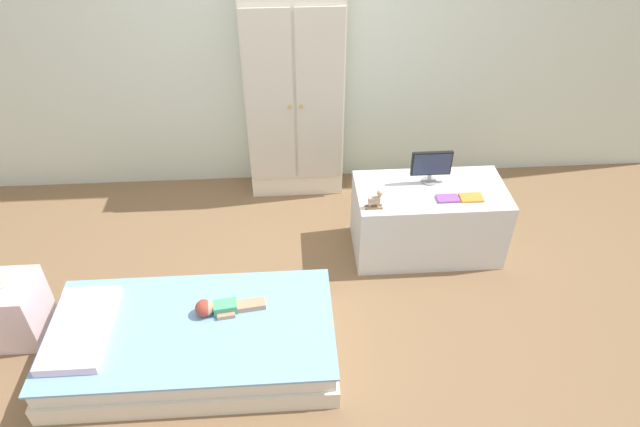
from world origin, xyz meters
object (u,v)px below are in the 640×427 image
tv_stand (427,220)px  book_orange (471,198)px  nightstand (13,310)px  tv_monitor (431,165)px  doll (217,307)px  rocking_horse_toy (376,199)px  wardrobe (295,97)px  book_purple (448,198)px  bed (194,340)px

tv_stand → book_orange: size_ratio=6.83×
nightstand → tv_monitor: size_ratio=1.51×
doll → tv_stand: (1.36, 0.73, -0.03)m
tv_stand → rocking_horse_toy: (-0.40, -0.17, 0.32)m
wardrobe → book_purple: bearing=-44.5°
nightstand → book_orange: (2.77, 0.49, 0.31)m
wardrobe → rocking_horse_toy: bearing=-64.5°
rocking_horse_toy → book_purple: (0.47, 0.05, -0.06)m
nightstand → book_purple: (2.62, 0.49, 0.31)m
tv_monitor → tv_stand: bearing=-89.2°
rocking_horse_toy → book_orange: (0.62, 0.05, -0.06)m
wardrobe → rocking_horse_toy: 1.10m
doll → bed: bearing=-146.5°
tv_monitor → rocking_horse_toy: bearing=-147.3°
tv_stand → wardrobe: bearing=136.9°
wardrobe → doll: bearing=-107.7°
rocking_horse_toy → book_purple: size_ratio=0.93×
tv_stand → rocking_horse_toy: rocking_horse_toy is taller
doll → tv_monitor: tv_monitor is taller
bed → doll: size_ratio=4.02×
doll → book_orange: book_orange is taller
wardrobe → tv_stand: size_ratio=1.60×
doll → tv_monitor: size_ratio=1.48×
rocking_horse_toy → tv_stand: bearing=22.9°
bed → book_orange: 1.90m
tv_monitor → book_orange: 0.33m
doll → tv_stand: bearing=28.4°
nightstand → wardrobe: wardrobe is taller
tv_stand → book_purple: book_purple is taller
book_orange → bed: bearing=-157.6°
bed → nightstand: size_ratio=3.95×
tv_stand → tv_monitor: tv_monitor is taller
bed → rocking_horse_toy: rocking_horse_toy is taller
tv_monitor → rocking_horse_toy: size_ratio=2.03×
bed → rocking_horse_toy: size_ratio=12.11×
wardrobe → bed: bearing=-111.2°
wardrobe → tv_stand: 1.30m
wardrobe → book_purple: size_ratio=11.25×
doll → tv_monitor: (1.35, 0.82, 0.36)m
book_orange → doll: bearing=-158.7°
tv_monitor → book_purple: size_ratio=1.89×
book_purple → book_orange: book_purple is taller
bed → book_orange: book_orange is taller
bed → wardrobe: size_ratio=1.00×
tv_stand → bed: bearing=-151.1°
rocking_horse_toy → nightstand: bearing=-168.6°
doll → book_purple: book_purple is taller
book_orange → tv_stand: bearing=153.3°
bed → wardrobe: bearing=68.8°
tv_stand → nightstand: bearing=-166.7°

